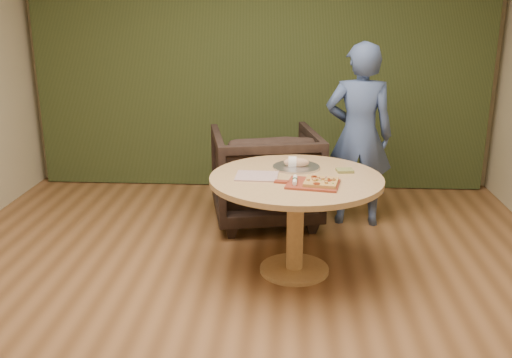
{
  "coord_description": "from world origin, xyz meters",
  "views": [
    {
      "loc": [
        0.33,
        -3.18,
        1.95
      ],
      "look_at": [
        0.12,
        0.25,
        0.88
      ],
      "focal_mm": 40.0,
      "sensor_mm": 36.0,
      "label": 1
    }
  ],
  "objects": [
    {
      "name": "flatbread_pizza",
      "position": [
        0.55,
        0.55,
        0.78
      ],
      "size": [
        0.26,
        0.26,
        0.04
      ],
      "rotation": [
        0.0,
        0.0,
        -0.18
      ],
      "color": "tan",
      "rests_on": "pizza_paddle"
    },
    {
      "name": "green_packet",
      "position": [
        0.74,
        0.9,
        0.76
      ],
      "size": [
        0.13,
        0.12,
        0.02
      ],
      "primitive_type": "cube",
      "rotation": [
        0.0,
        0.0,
        0.14
      ],
      "color": "olive",
      "rests_on": "pedestal_table"
    },
    {
      "name": "cutlery_roll",
      "position": [
        0.37,
        0.57,
        0.78
      ],
      "size": [
        0.03,
        0.2,
        0.03
      ],
      "rotation": [
        0.0,
        0.0,
        -0.03
      ],
      "color": "white",
      "rests_on": "pizza_paddle"
    },
    {
      "name": "room_shell",
      "position": [
        0.0,
        0.0,
        1.4
      ],
      "size": [
        5.04,
        6.04,
        2.84
      ],
      "color": "#906139",
      "rests_on": "ground"
    },
    {
      "name": "serving_tray",
      "position": [
        0.38,
        0.98,
        0.76
      ],
      "size": [
        0.36,
        0.36,
        0.02
      ],
      "color": "silver",
      "rests_on": "pedestal_table"
    },
    {
      "name": "pizza_paddle",
      "position": [
        0.48,
        0.56,
        0.76
      ],
      "size": [
        0.47,
        0.34,
        0.01
      ],
      "rotation": [
        0.0,
        0.0,
        -0.18
      ],
      "color": "#963B26",
      "rests_on": "pedestal_table"
    },
    {
      "name": "bread_roll",
      "position": [
        0.37,
        0.98,
        0.79
      ],
      "size": [
        0.19,
        0.09,
        0.09
      ],
      "color": "#D5AD82",
      "rests_on": "serving_tray"
    },
    {
      "name": "curtain",
      "position": [
        0.0,
        2.9,
        1.4
      ],
      "size": [
        4.8,
        0.14,
        2.78
      ],
      "primitive_type": "cube",
      "color": "#2A3719",
      "rests_on": "ground"
    },
    {
      "name": "newspaper",
      "position": [
        0.09,
        0.73,
        0.76
      ],
      "size": [
        0.31,
        0.26,
        0.01
      ],
      "primitive_type": "cube",
      "rotation": [
        0.0,
        0.0,
        -0.03
      ],
      "color": "silver",
      "rests_on": "pedestal_table"
    },
    {
      "name": "armchair",
      "position": [
        0.11,
        1.81,
        0.48
      ],
      "size": [
        1.08,
        1.04,
        0.95
      ],
      "primitive_type": "imported",
      "rotation": [
        0.0,
        0.0,
        3.34
      ],
      "color": "black",
      "rests_on": "ground"
    },
    {
      "name": "pedestal_table",
      "position": [
        0.38,
        0.75,
        0.61
      ],
      "size": [
        1.25,
        1.25,
        0.75
      ],
      "rotation": [
        0.0,
        0.0,
        -0.11
      ],
      "color": "tan",
      "rests_on": "ground"
    },
    {
      "name": "person_standing",
      "position": [
        0.94,
        1.81,
        0.82
      ],
      "size": [
        0.62,
        0.43,
        1.64
      ],
      "primitive_type": "imported",
      "rotation": [
        0.0,
        0.0,
        3.08
      ],
      "color": "#415789",
      "rests_on": "ground"
    }
  ]
}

